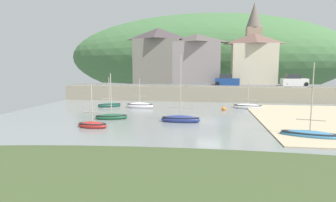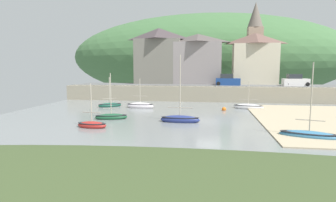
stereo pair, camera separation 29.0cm
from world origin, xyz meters
The scene contains 17 objects.
ground centered at (1.40, -9.56, 0.16)m, with size 48.00×41.00×0.61m.
quay_seawall centered at (0.00, 17.50, 1.36)m, with size 48.00×9.40×2.40m.
hillside_backdrop centered at (-0.75, 55.20, 8.42)m, with size 80.00×44.00×24.06m.
waterfront_building_left centered at (-9.81, 25.20, 7.73)m, with size 8.82×6.14×10.50m.
waterfront_building_centre centered at (-2.34, 25.20, 7.10)m, with size 8.93×6.17×9.29m.
waterfront_building_right centered at (8.10, 25.20, 7.11)m, with size 8.16×4.66×9.25m.
church_with_spire centered at (8.55, 29.20, 10.44)m, with size 3.00×3.00×15.60m.
sailboat_nearest_shore centered at (-10.28, -0.32, 0.25)m, with size 3.60×2.13×4.99m.
sailboat_white_hull centered at (-10.55, -4.65, 0.24)m, with size 2.93×1.59×4.14m.
motorboat_with_cabin centered at (5.11, 9.52, 0.27)m, with size 4.02×2.09×3.85m.
sailboat_blue_trim centered at (-2.87, -0.98, 0.31)m, with size 3.98×1.32×6.86m.
sailboat_tall_mast centered at (-13.78, 8.76, 0.23)m, with size 3.47×3.00×4.26m.
sailboat_far_left centered at (7.72, -5.76, 0.25)m, with size 4.56×2.51×5.97m.
fishing_boat_green centered at (-9.26, 8.09, 0.30)m, with size 3.86×1.49×4.18m.
parked_car_near_slipway centered at (3.05, 20.70, 3.20)m, with size 4.19×1.92×1.95m.
parked_car_by_wall centered at (14.04, 20.70, 3.20)m, with size 4.17×1.87×1.95m.
mooring_buoy centered at (1.85, 7.45, 0.16)m, with size 0.55×0.55×0.55m.
Camera 2 is at (0.03, -28.35, 5.42)m, focal length 29.89 mm.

